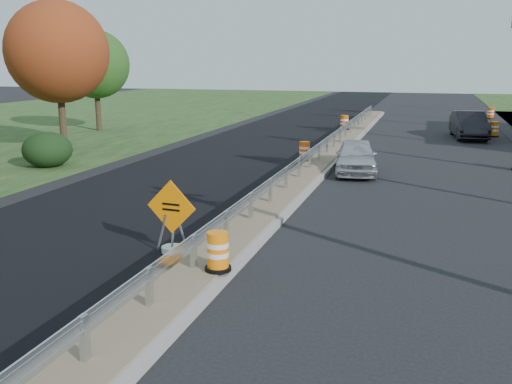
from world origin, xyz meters
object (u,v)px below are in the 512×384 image
(caution_sign, at_px, (172,234))
(car_silver, at_px, (356,156))
(barrel_shoulder_far, at_px, (491,113))
(barrel_median_mid, at_px, (304,151))
(barrel_shoulder_mid, at_px, (494,129))
(car_dark_mid, at_px, (469,125))
(barrel_median_far, at_px, (344,123))
(barrel_median_near, at_px, (218,252))

(caution_sign, relative_size, car_silver, 0.44)
(barrel_shoulder_far, bearing_deg, barrel_median_mid, -111.74)
(barrel_shoulder_mid, relative_size, car_dark_mid, 0.19)
(barrel_shoulder_mid, relative_size, barrel_shoulder_far, 1.02)
(barrel_median_far, relative_size, barrel_shoulder_far, 1.00)
(barrel_shoulder_mid, xyz_separation_m, barrel_shoulder_far, (0.81, 11.44, -0.01))
(barrel_median_near, bearing_deg, barrel_median_far, 92.48)
(caution_sign, bearing_deg, barrel_shoulder_mid, 74.34)
(barrel_median_mid, distance_m, barrel_median_far, 11.82)
(barrel_median_far, distance_m, barrel_shoulder_far, 15.68)
(barrel_shoulder_mid, bearing_deg, caution_sign, -110.64)
(barrel_shoulder_far, distance_m, car_silver, 26.23)
(caution_sign, xyz_separation_m, car_dark_mid, (7.89, 23.77, 0.33))
(caution_sign, height_order, barrel_median_near, caution_sign)
(barrel_median_mid, xyz_separation_m, barrel_median_far, (0.00, 11.82, 0.03))
(caution_sign, distance_m, barrel_median_far, 24.02)
(car_silver, bearing_deg, barrel_median_mid, 149.24)
(car_silver, relative_size, car_dark_mid, 0.84)
(barrel_median_far, relative_size, car_dark_mid, 0.19)
(barrel_median_near, xyz_separation_m, car_dark_mid, (6.23, 25.12, 0.16))
(barrel_median_far, bearing_deg, car_dark_mid, -1.89)
(barrel_median_near, relative_size, car_dark_mid, 0.17)
(barrel_median_near, relative_size, car_silver, 0.20)
(barrel_median_near, bearing_deg, barrel_median_mid, 94.64)
(caution_sign, relative_size, barrel_median_far, 1.97)
(caution_sign, height_order, barrel_median_far, caution_sign)
(barrel_median_near, height_order, barrel_shoulder_mid, barrel_median_near)
(car_silver, bearing_deg, caution_sign, -112.12)
(barrel_median_near, relative_size, barrel_shoulder_mid, 0.90)
(car_dark_mid, bearing_deg, car_silver, -117.69)
(caution_sign, bearing_deg, barrel_median_mid, 92.33)
(barrel_median_far, bearing_deg, barrel_shoulder_far, 52.04)
(barrel_median_far, distance_m, barrel_shoulder_mid, 8.88)
(barrel_median_near, bearing_deg, car_dark_mid, 76.07)
(barrel_median_far, bearing_deg, car_silver, -79.62)
(caution_sign, bearing_deg, car_dark_mid, 76.60)
(caution_sign, bearing_deg, barrel_shoulder_far, 79.30)
(barrel_median_near, distance_m, barrel_median_mid, 13.59)
(barrel_shoulder_mid, bearing_deg, car_dark_mid, -142.05)
(barrel_median_mid, bearing_deg, car_silver, -23.23)
(barrel_median_mid, bearing_deg, barrel_shoulder_mid, 55.29)
(caution_sign, distance_m, barrel_median_mid, 12.21)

